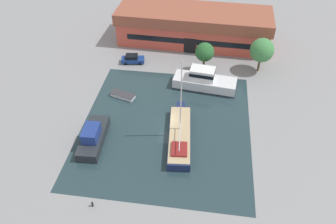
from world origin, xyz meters
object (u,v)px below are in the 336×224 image
Objects in this scene: quay_tree_near_building at (205,52)px; sailboat_moored at (180,135)px; warehouse_building at (193,26)px; cabin_boat at (93,137)px; quay_tree_by_water at (262,50)px; parked_car at (133,59)px; small_dinghy at (123,95)px; motor_cruiser at (204,81)px.

sailboat_moored reaches higher than quay_tree_near_building.
sailboat_moored is at bearing -97.60° from quay_tree_near_building.
warehouse_building reaches higher than cabin_boat.
sailboat_moored is at bearing -122.46° from quay_tree_by_water.
quay_tree_near_building is 13.76m from parked_car.
small_dinghy is at bearing -154.20° from quay_tree_by_water.
parked_car is at bearing -159.74° from small_dinghy.
small_dinghy is (0.66, -10.37, -0.48)m from parked_car.
cabin_boat is (-24.12, -21.45, -3.21)m from quay_tree_by_water.
warehouse_building is 7.00× the size of small_dinghy.
quay_tree_by_water reaches higher than quay_tree_near_building.
cabin_boat is at bearing -174.06° from sailboat_moored.
parked_car is at bearing 84.27° from cabin_boat.
quay_tree_near_building is 0.90× the size of quay_tree_by_water.
motor_cruiser is (3.18, -15.84, -1.99)m from warehouse_building.
parked_car is 21.64m from sailboat_moored.
cabin_boat is at bearing -138.35° from quay_tree_by_water.
sailboat_moored is (10.99, -18.64, -0.08)m from parked_car.
motor_cruiser is 1.33× the size of cabin_boat.
quay_tree_near_building is 5.48m from motor_cruiser.
warehouse_building is 3.76× the size of cabin_boat.
warehouse_building is 4.83× the size of quay_tree_by_water.
warehouse_building is at bearing 86.04° from sailboat_moored.
quay_tree_by_water is 11.85m from motor_cruiser.
quay_tree_near_building is at bearing 142.58° from small_dinghy.
sailboat_moored is (-12.18, -19.16, -3.51)m from quay_tree_by_water.
quay_tree_by_water is 23.43m from parked_car.
quay_tree_by_water reaches higher than small_dinghy.
warehouse_building is 2.37× the size of sailboat_moored.
cabin_boat is at bearing -125.83° from quay_tree_near_building.
quay_tree_near_building is at bearing 51.02° from cabin_boat.
motor_cruiser is at bearing 125.37° from small_dinghy.
motor_cruiser is 13.78m from small_dinghy.
quay_tree_near_building is (2.82, -11.07, 0.70)m from warehouse_building.
quay_tree_by_water is at bearing 82.56° from parked_car.
quay_tree_by_water is 32.44m from cabin_boat.
quay_tree_near_building is at bearing -170.23° from quay_tree_by_water.
quay_tree_near_building is 10.00m from quay_tree_by_water.
cabin_boat is at bearing 7.95° from small_dinghy.
cabin_boat is (-0.95, -20.94, 0.22)m from parked_car.
cabin_boat is (-11.45, -30.83, -2.32)m from warehouse_building.
warehouse_building is at bearing 143.51° from quay_tree_by_water.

